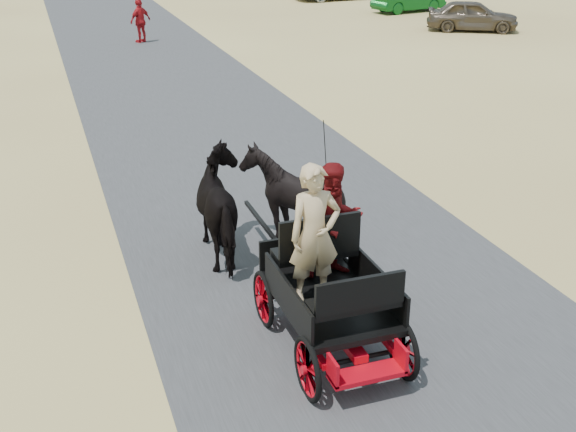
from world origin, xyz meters
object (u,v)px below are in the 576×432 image
object	(u,v)px
car_a	(473,15)
pedestrian	(140,21)
horse_left	(227,207)
horse_right	(291,199)
carriage	(329,323)

from	to	relation	value
car_a	pedestrian	bearing A→B (deg)	111.05
horse_left	pedestrian	world-z (taller)	pedestrian
horse_left	car_a	bearing A→B (deg)	-131.80
horse_right	carriage	bearing A→B (deg)	79.61
pedestrian	car_a	size ratio (longest dim) A/B	0.44
car_a	horse_right	bearing A→B (deg)	169.29
horse_left	car_a	size ratio (longest dim) A/B	0.51
pedestrian	car_a	world-z (taller)	pedestrian
horse_right	pedestrian	bearing A→B (deg)	-91.63
horse_right	pedestrian	size ratio (longest dim) A/B	0.98
pedestrian	horse_right	bearing A→B (deg)	55.18
carriage	pedestrian	world-z (taller)	pedestrian
horse_left	horse_right	xyz separation A→B (m)	(1.10, 0.00, 0.00)
carriage	horse_left	size ratio (longest dim) A/B	1.20
carriage	pedestrian	size ratio (longest dim) A/B	1.39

